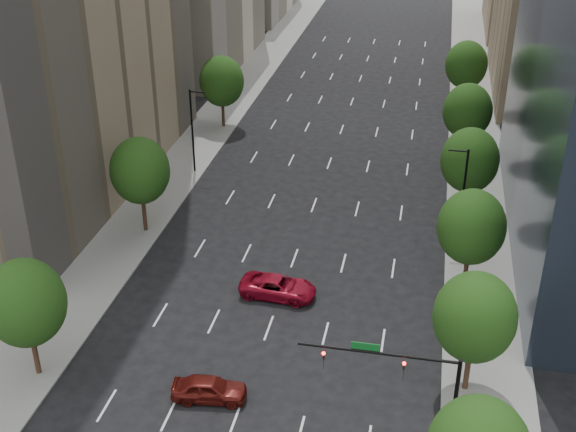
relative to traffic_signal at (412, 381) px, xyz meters
The scene contains 15 objects.
sidewalk_left 40.05m from the traffic_signal, 130.94° to the left, with size 6.00×200.00×0.15m, color slate.
sidewalk_right 30.84m from the traffic_signal, 80.59° to the left, with size 6.00×200.00×0.15m, color slate.
tree_right_1 6.96m from the traffic_signal, 59.96° to the left, with size 5.20×5.20×8.75m.
tree_right_2 18.34m from the traffic_signal, 79.09° to the left, with size 5.20×5.20×8.61m.
tree_right_3 30.21m from the traffic_signal, 83.40° to the left, with size 5.20×5.20×8.89m.
tree_right_4 44.14m from the traffic_signal, 85.49° to the left, with size 5.20×5.20×8.46m.
tree_right_5 60.11m from the traffic_signal, 86.69° to the left, with size 5.20×5.20×8.75m.
tree_left_0 24.62m from the traffic_signal, behind, with size 5.20×5.20×8.75m.
tree_left_1 32.96m from the traffic_signal, 138.11° to the left, with size 5.20×5.20×8.97m.
tree_left_2 53.91m from the traffic_signal, 117.07° to the left, with size 5.20×5.20×8.68m.
streetlight_rn 25.17m from the traffic_signal, 83.37° to the left, with size 1.70×0.20×9.00m.
streetlight_ln 42.42m from the traffic_signal, 124.40° to the left, with size 1.70×0.20×9.00m.
traffic_signal is the anchor object (origin of this frame).
car_maroon 13.47m from the traffic_signal, behind, with size 1.94×4.81×1.64m, color #53120D.
car_red_far 18.32m from the traffic_signal, 127.03° to the left, with size 2.74×5.94×1.65m, color maroon.
Camera 1 is at (10.11, -3.58, 33.21)m, focal length 47.05 mm.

